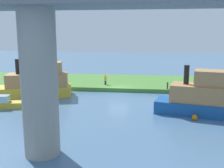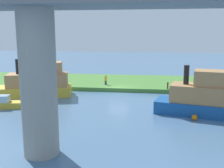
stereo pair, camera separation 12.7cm
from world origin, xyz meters
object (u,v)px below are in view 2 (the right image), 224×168
Objects in this scene: bridge_pylon at (39,84)px; motorboat_red at (36,82)px; marker_buoy at (195,118)px; riverboat_paddlewheel at (6,103)px; mooring_post at (168,86)px; pontoon_yellow at (209,97)px; person_on_bank at (106,80)px.

bridge_pylon is 16.88m from motorboat_red.
marker_buoy is at bearing -142.77° from bridge_pylon.
mooring_post is at bearing -150.88° from riverboat_paddlewheel.
pontoon_yellow is 2.69m from marker_buoy.
motorboat_red is at bearing 13.71° from mooring_post.
bridge_pylon is 10.27× the size of mooring_post.
mooring_post reaches higher than riverboat_paddlewheel.
mooring_post is at bearing -166.29° from motorboat_red.
bridge_pylon is 13.99m from marker_buoy.
riverboat_paddlewheel is at bearing 29.12° from mooring_post.
riverboat_paddlewheel is at bearing 0.34° from pontoon_yellow.
motorboat_red is 19.70m from pontoon_yellow.
motorboat_red is (6.85, -15.17, -2.77)m from bridge_pylon.
motorboat_red is at bearing -22.11° from marker_buoy.
mooring_post is at bearing -115.40° from bridge_pylon.
pontoon_yellow is at bearing 135.72° from person_on_bank.
pontoon_yellow reaches higher than riverboat_paddlewheel.
mooring_post is at bearing -71.72° from pontoon_yellow.
bridge_pylon reaches higher than pontoon_yellow.
mooring_post is 0.09× the size of pontoon_yellow.
bridge_pylon is at bearing 38.99° from pontoon_yellow.
marker_buoy is at bearing 98.18° from mooring_post.
bridge_pylon reaches higher than motorboat_red.
marker_buoy is (-18.40, 1.61, -0.21)m from riverboat_paddlewheel.
riverboat_paddlewheel is (16.82, 9.37, -0.47)m from mooring_post.
motorboat_red is 18.92m from marker_buoy.
pontoon_yellow reaches higher than marker_buoy.
mooring_post is at bearing 167.50° from person_on_bank.
motorboat_red is 0.99× the size of pontoon_yellow.
bridge_pylon is 6.40× the size of person_on_bank.
person_on_bank is 0.15× the size of pontoon_yellow.
bridge_pylon reaches higher than mooring_post.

